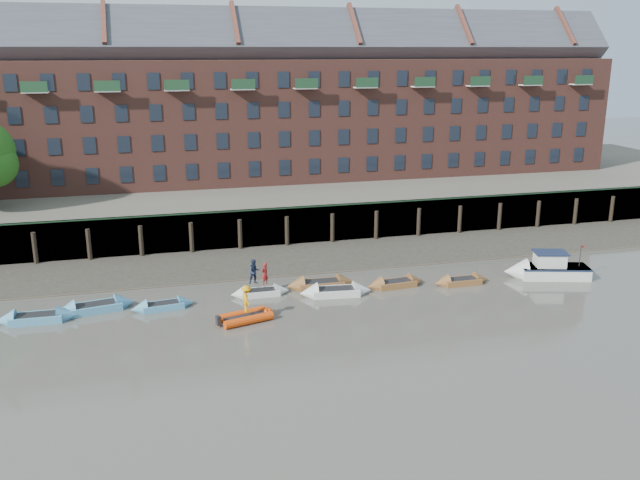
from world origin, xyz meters
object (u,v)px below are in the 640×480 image
object	(u,v)px
person_rib_crew	(247,299)
person_rower_b	(254,272)
rowboat_2	(163,306)
rib_tender	(247,317)
rowboat_4	(321,284)
rowboat_0	(37,318)
rowboat_3	(260,292)
rowboat_7	(461,281)
motor_launch	(540,269)
person_rower_a	(265,274)
rowboat_5	(336,292)
rowboat_1	(96,307)
rowboat_6	(396,284)

from	to	relation	value
person_rib_crew	person_rower_b	bearing A→B (deg)	-20.58
rowboat_2	person_rower_b	world-z (taller)	person_rower_b
rib_tender	rowboat_4	bearing A→B (deg)	22.22
rowboat_0	rowboat_3	size ratio (longest dim) A/B	1.20
rowboat_4	rowboat_7	size ratio (longest dim) A/B	1.20
motor_launch	person_rib_crew	bearing A→B (deg)	22.73
rowboat_0	rowboat_2	distance (m)	7.62
rowboat_2	rib_tender	bearing A→B (deg)	-41.14
rowboat_7	person_rower_a	xyz separation A→B (m)	(-14.02, 1.29, 1.35)
rowboat_2	rowboat_5	distance (m)	11.52
rowboat_2	rowboat_1	bearing A→B (deg)	163.12
rowboat_0	rowboat_6	xyz separation A→B (m)	(23.72, 0.39, -0.02)
rowboat_1	rowboat_7	bearing A→B (deg)	-14.07
rowboat_7	motor_launch	size ratio (longest dim) A/B	0.65
person_rib_crew	rowboat_0	bearing A→B (deg)	70.99
rowboat_0	rib_tender	size ratio (longest dim) A/B	1.35
rowboat_4	person_rib_crew	size ratio (longest dim) A/B	2.92
rowboat_5	person_rower_a	size ratio (longest dim) A/B	3.27
rowboat_6	person_rower_a	bearing A→B (deg)	171.43
rowboat_5	motor_launch	world-z (taller)	motor_launch
rib_tender	person_rib_crew	size ratio (longest dim) A/B	2.08
rowboat_6	rib_tender	bearing A→B (deg)	-167.34
rib_tender	rowboat_5	bearing A→B (deg)	8.28
rowboat_1	motor_launch	distance (m)	31.34
rowboat_1	rowboat_0	bearing A→B (deg)	-175.92
rowboat_2	rowboat_3	world-z (taller)	rowboat_2
person_rower_b	rowboat_6	bearing A→B (deg)	-12.06
rowboat_7	rowboat_6	bearing A→B (deg)	171.69
rowboat_5	person_rower_a	world-z (taller)	person_rower_a
rowboat_6	rib_tender	size ratio (longest dim) A/B	1.25
motor_launch	rowboat_3	bearing A→B (deg)	11.62
rowboat_0	motor_launch	world-z (taller)	motor_launch
rowboat_4	rowboat_5	bearing A→B (deg)	-69.10
rowboat_6	motor_launch	world-z (taller)	motor_launch
rowboat_7	person_rib_crew	bearing A→B (deg)	-170.02
rowboat_0	person_rower_b	bearing A→B (deg)	6.67
rowboat_1	rowboat_3	world-z (taller)	rowboat_1
rowboat_2	rowboat_4	size ratio (longest dim) A/B	0.83
rowboat_2	person_rower_b	size ratio (longest dim) A/B	2.42
rowboat_2	rowboat_6	bearing A→B (deg)	-6.62
rib_tender	person_rower_b	bearing A→B (deg)	58.75
rowboat_0	rowboat_2	world-z (taller)	rowboat_0
person_rower_a	rowboat_5	bearing A→B (deg)	128.44
person_rower_a	person_rib_crew	bearing A→B (deg)	28.28
rowboat_1	rowboat_5	bearing A→B (deg)	-15.40
rowboat_1	rowboat_6	world-z (taller)	rowboat_1
rowboat_7	person_rower_b	world-z (taller)	person_rower_b
rowboat_1	person_rower_b	world-z (taller)	person_rower_b
rowboat_5	rowboat_6	size ratio (longest dim) A/B	1.14
rowboat_3	rib_tender	xyz separation A→B (m)	(-1.54, -4.21, 0.05)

